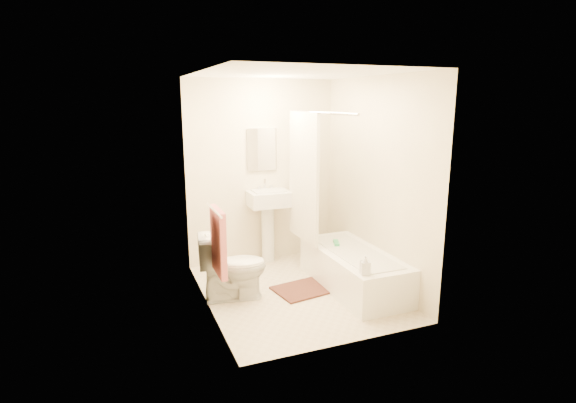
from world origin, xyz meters
name	(u,v)px	position (x,y,z in m)	size (l,w,h in m)	color
floor	(296,291)	(0.00, 0.00, 0.00)	(2.40, 2.40, 0.00)	beige
ceiling	(297,73)	(0.00, 0.00, 2.40)	(2.40, 2.40, 0.00)	white
wall_back	(262,172)	(0.00, 1.20, 1.20)	(2.00, 0.02, 2.40)	beige
wall_left	(204,195)	(-1.00, 0.00, 1.20)	(0.02, 2.40, 2.40)	beige
wall_right	(376,182)	(1.00, 0.00, 1.20)	(0.02, 2.40, 2.40)	beige
mirror	(262,150)	(0.00, 1.18, 1.50)	(0.40, 0.03, 0.55)	white
curtain_rod	(319,112)	(0.30, 0.10, 2.00)	(0.03, 0.03, 1.70)	silver
shower_curtain	(304,177)	(0.30, 0.50, 1.22)	(0.04, 0.80, 1.55)	silver
towel_bar	(214,210)	(-0.96, -0.25, 1.10)	(0.02, 0.02, 0.60)	silver
towel	(218,242)	(-0.93, -0.25, 0.78)	(0.06, 0.45, 0.66)	#CC7266
toilet_paper	(211,239)	(-0.93, 0.12, 0.70)	(0.12, 0.12, 0.11)	white
toilet	(233,267)	(-0.71, 0.10, 0.36)	(0.41, 0.73, 0.72)	white
sink	(268,223)	(0.04, 1.06, 0.53)	(0.54, 0.43, 1.06)	silver
bathtub	(353,270)	(0.66, -0.13, 0.22)	(0.67, 1.54, 0.43)	white
bath_mat	(304,289)	(0.10, 0.00, 0.01)	(0.65, 0.49, 0.02)	#4E281C
soap_bottle	(365,265)	(0.42, -0.77, 0.53)	(0.09, 0.09, 0.20)	silver
scrub_brush	(336,243)	(0.60, 0.18, 0.45)	(0.06, 0.19, 0.04)	#34AB60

